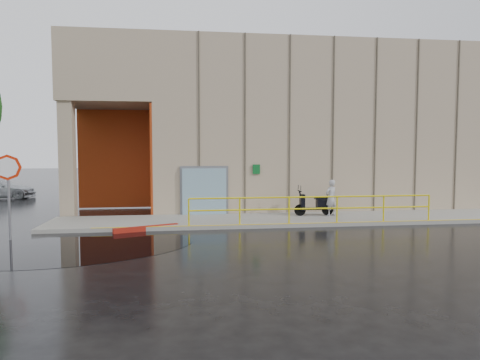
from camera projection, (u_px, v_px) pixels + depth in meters
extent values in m
plane|color=black|center=(207.00, 248.00, 12.79)|extent=(120.00, 120.00, 0.00)
cube|color=gray|center=(298.00, 219.00, 17.74)|extent=(20.00, 3.00, 0.15)
cube|color=tan|center=(303.00, 131.00, 24.16)|extent=(16.00, 10.00, 8.00)
cube|color=tan|center=(120.00, 83.00, 22.70)|extent=(4.00, 10.00, 3.00)
cube|color=tan|center=(67.00, 160.00, 18.22)|extent=(0.60, 0.60, 5.00)
cube|color=#A1360E|center=(117.00, 159.00, 21.50)|extent=(3.80, 0.15, 4.90)
cube|color=#A1360E|center=(154.00, 160.00, 20.02)|extent=(0.10, 3.50, 4.90)
cube|color=#80A1AF|center=(204.00, 191.00, 18.55)|extent=(1.90, 0.10, 2.00)
cube|color=slate|center=(204.00, 191.00, 18.63)|extent=(2.10, 0.06, 2.20)
cube|color=#0C5922|center=(256.00, 169.00, 18.84)|extent=(0.32, 0.04, 0.42)
cylinder|color=yellow|center=(313.00, 197.00, 16.37)|extent=(9.50, 0.06, 0.06)
cylinder|color=yellow|center=(313.00, 209.00, 16.40)|extent=(9.50, 0.06, 0.06)
imported|color=#A6A5AA|center=(331.00, 198.00, 18.18)|extent=(0.66, 0.57, 1.54)
cylinder|color=black|center=(300.00, 210.00, 18.19)|extent=(0.48, 0.10, 0.48)
cylinder|color=black|center=(327.00, 210.00, 18.33)|extent=(0.48, 0.10, 0.48)
cylinder|color=slate|center=(9.00, 203.00, 13.94)|extent=(0.08, 0.08, 2.44)
cylinder|color=#BE1F04|center=(7.00, 167.00, 13.82)|extent=(0.80, 0.33, 0.84)
cylinder|color=white|center=(7.00, 167.00, 13.80)|extent=(0.63, 0.24, 0.66)
cube|color=maroon|center=(146.00, 228.00, 15.58)|extent=(2.30, 1.05, 0.18)
cube|color=black|center=(80.00, 248.00, 12.82)|extent=(7.96, 6.22, 0.01)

